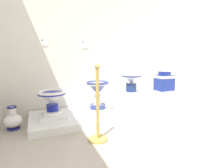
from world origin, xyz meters
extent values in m
cube|color=#B2A899|center=(1.81, 0.92, -0.01)|extent=(5.63, 5.83, 0.02)
cube|color=silver|center=(1.81, 3.06, 1.53)|extent=(3.83, 0.06, 3.07)
cube|color=white|center=(1.81, 2.54, 0.05)|extent=(2.83, 0.95, 0.11)
cube|color=white|center=(0.74, 2.55, 0.13)|extent=(0.38, 0.38, 0.04)
cylinder|color=white|center=(0.74, 2.55, 0.18)|extent=(0.29, 0.29, 0.06)
cylinder|color=navy|center=(0.74, 2.55, 0.26)|extent=(0.17, 0.17, 0.10)
cone|color=white|center=(0.74, 2.55, 0.40)|extent=(0.42, 0.42, 0.19)
cylinder|color=navy|center=(0.74, 2.55, 0.47)|extent=(0.41, 0.41, 0.03)
torus|color=white|center=(0.74, 2.55, 0.49)|extent=(0.42, 0.42, 0.04)
cylinder|color=navy|center=(0.74, 2.55, 0.49)|extent=(0.29, 0.29, 0.01)
cube|color=white|center=(1.45, 2.46, 0.14)|extent=(0.32, 0.36, 0.08)
cylinder|color=#354189|center=(1.45, 2.46, 0.22)|extent=(0.26, 0.26, 0.07)
cylinder|color=white|center=(1.45, 2.46, 0.33)|extent=(0.13, 0.13, 0.17)
cone|color=#354189|center=(1.45, 2.46, 0.52)|extent=(0.35, 0.35, 0.19)
cylinder|color=white|center=(1.45, 2.46, 0.59)|extent=(0.34, 0.34, 0.03)
torus|color=#354189|center=(1.45, 2.46, 0.61)|extent=(0.36, 0.36, 0.04)
cylinder|color=white|center=(1.45, 2.46, 0.61)|extent=(0.25, 0.25, 0.01)
cube|color=white|center=(2.15, 2.58, 0.22)|extent=(0.29, 0.37, 0.22)
cylinder|color=silver|center=(2.15, 2.58, 0.36)|extent=(0.31, 0.31, 0.06)
cylinder|color=navy|center=(2.15, 2.58, 0.47)|extent=(0.19, 0.19, 0.16)
cone|color=silver|center=(2.15, 2.58, 0.63)|extent=(0.35, 0.35, 0.16)
cylinder|color=navy|center=(2.15, 2.58, 0.69)|extent=(0.35, 0.35, 0.03)
torus|color=silver|center=(2.15, 2.58, 0.71)|extent=(0.36, 0.36, 0.04)
cylinder|color=navy|center=(2.15, 2.58, 0.70)|extent=(0.25, 0.25, 0.01)
cube|color=white|center=(2.88, 2.54, 0.24)|extent=(0.30, 0.30, 0.26)
cube|color=navy|center=(2.88, 2.54, 0.52)|extent=(0.31, 0.28, 0.31)
cube|color=white|center=(2.88, 2.54, 0.64)|extent=(0.32, 0.28, 0.05)
cylinder|color=navy|center=(2.88, 2.54, 0.72)|extent=(0.24, 0.24, 0.09)
torus|color=white|center=(2.88, 2.54, 0.76)|extent=(0.27, 0.27, 0.04)
cube|color=white|center=(0.71, 3.02, 1.27)|extent=(0.11, 0.01, 0.11)
cube|color=#5B9E4C|center=(0.68, 3.02, 1.30)|extent=(0.02, 0.01, 0.02)
cube|color=white|center=(1.41, 3.02, 1.25)|extent=(0.12, 0.01, 0.14)
cube|color=slate|center=(1.37, 3.02, 1.30)|extent=(0.02, 0.01, 0.02)
cylinder|color=navy|center=(0.20, 2.54, 0.01)|extent=(0.16, 0.16, 0.03)
ellipsoid|color=white|center=(0.20, 2.54, 0.12)|extent=(0.25, 0.25, 0.19)
cylinder|color=white|center=(0.20, 2.54, 0.27)|extent=(0.09, 0.09, 0.11)
torus|color=navy|center=(0.20, 2.54, 0.32)|extent=(0.13, 0.13, 0.02)
cylinder|color=#B39544|center=(1.19, 1.73, 0.01)|extent=(0.25, 0.25, 0.02)
cylinder|color=#B39544|center=(1.19, 1.73, 0.45)|extent=(0.04, 0.04, 0.85)
sphere|color=#B39544|center=(1.19, 1.73, 0.91)|extent=(0.06, 0.06, 0.06)
camera|label=1|loc=(0.50, -0.24, 1.01)|focal=28.51mm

